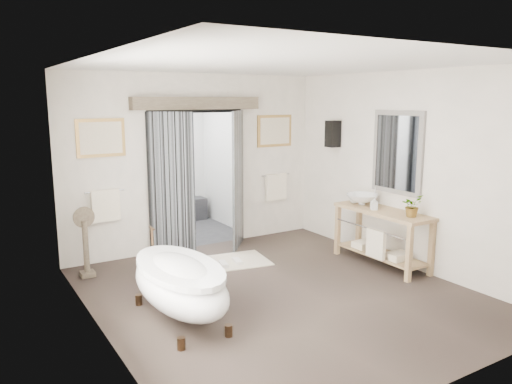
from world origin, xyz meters
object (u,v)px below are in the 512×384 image
rug (229,262)px  clawfoot_tub (180,283)px  vanity (381,233)px  basin (362,199)px

rug → clawfoot_tub: bearing=-134.0°
clawfoot_tub → rug: clawfoot_tub is taller
vanity → rug: 2.37m
basin → rug: bearing=151.2°
clawfoot_tub → rug: 2.12m
clawfoot_tub → vanity: bearing=3.3°
vanity → rug: bearing=145.7°
clawfoot_tub → basin: size_ratio=3.73×
vanity → basin: size_ratio=3.23×
clawfoot_tub → vanity: clawfoot_tub is taller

